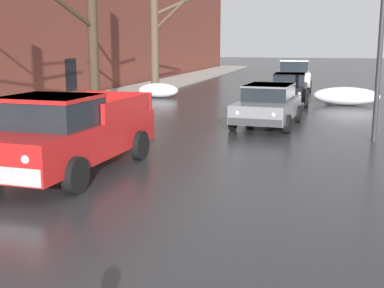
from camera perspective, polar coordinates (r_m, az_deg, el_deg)
The scene contains 11 objects.
left_sidewalk_slab at distance 23.13m, azimuth -12.86°, elevation 4.16°, with size 3.06×80.00×0.16m, color #A8A399.
snow_bank_near_corner_left at distance 26.91m, azimuth -3.98°, elevation 5.98°, with size 2.15×1.03×0.76m.
snow_bank_along_left_kerb at distance 24.59m, azimuth 16.75°, elevation 5.13°, with size 3.00×1.29×0.83m.
snow_bank_mid_block_left at distance 18.63m, azimuth -13.73°, elevation 3.54°, with size 2.47×1.38×0.87m.
bare_tree_mid_block at distance 20.82m, azimuth -11.22°, elevation 13.79°, with size 2.11×3.32×7.49m.
bare_tree_far_down_block at distance 27.87m, azimuth -4.02°, elevation 11.86°, with size 2.85×2.17×6.18m.
pickup_truck_red_approaching_near_lane at distance 11.46m, azimuth -13.79°, elevation 1.19°, with size 2.41×5.18×1.76m.
sedan_grey_parked_kerbside_close at distance 17.76m, azimuth 8.50°, elevation 4.44°, with size 2.20×4.22×1.42m.
sedan_black_parked_kerbside_mid at distance 24.42m, azimuth 10.82°, elevation 6.19°, with size 1.91×3.96×1.42m.
suv_white_parked_far_down_block at distance 31.98m, azimuth 11.27°, elevation 7.75°, with size 2.32×4.54×1.82m.
street_lamp_post at distance 15.45m, azimuth 20.43°, elevation 11.76°, with size 0.44×0.24×5.58m.
Camera 1 is at (3.81, -2.34, 2.82)m, focal length 47.66 mm.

